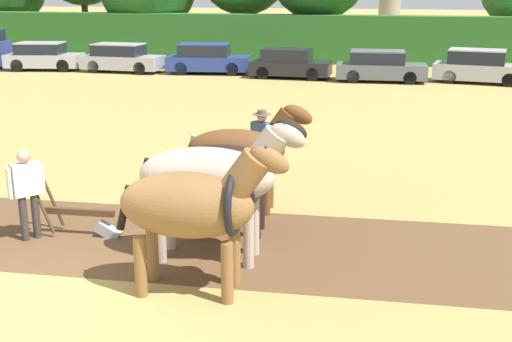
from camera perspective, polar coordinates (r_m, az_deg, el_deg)
name	(u,v)px	position (r m, az deg, el deg)	size (l,w,h in m)	color
ground_plane	(46,294)	(10.26, -18.20, -10.37)	(240.00, 240.00, 0.00)	#A88E4C
hedgerow	(316,39)	(38.78, 5.33, 11.62)	(57.45, 1.72, 2.76)	#286023
draft_horse_lead_left	(194,205)	(9.37, -5.57, -3.03)	(2.66, 1.13, 2.37)	brown
draft_horse_lead_right	(213,176)	(10.49, -3.84, -0.48)	(2.90, 1.12, 2.44)	#B2A38E
draft_horse_trail_left	(229,167)	(11.70, -2.40, 0.34)	(2.69, 0.97, 2.27)	black
draft_horse_trail_right	(242,149)	(12.87, -1.27, 1.93)	(2.68, 0.97, 2.29)	brown
plow	(86,219)	(12.21, -14.86, -4.14)	(1.60, 0.48, 1.13)	#4C331E
farmer_at_plow	(27,188)	(12.13, -19.70, -1.46)	(0.46, 0.54, 1.66)	#38332D
farmer_beside_team	(262,140)	(14.83, 0.52, 2.77)	(0.60, 0.43, 1.71)	#4C4C4C
parked_car_left	(43,57)	(36.92, -18.37, 9.62)	(4.21, 2.42, 1.49)	#A8A8B2
parked_car_center_left	(122,58)	(35.03, -11.87, 9.77)	(4.29, 1.86, 1.49)	#A8A8B2
parked_car_center	(207,59)	(33.84, -4.34, 9.90)	(4.45, 2.37, 1.55)	navy
parked_car_center_right	(289,64)	(32.12, 2.98, 9.48)	(3.98, 1.82, 1.43)	black
parked_car_right	(380,67)	(31.43, 10.96, 9.09)	(4.29, 1.95, 1.47)	#565B66
parked_car_far_right	(479,67)	(32.14, 19.22, 8.72)	(4.42, 2.38, 1.57)	#A8A8B2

